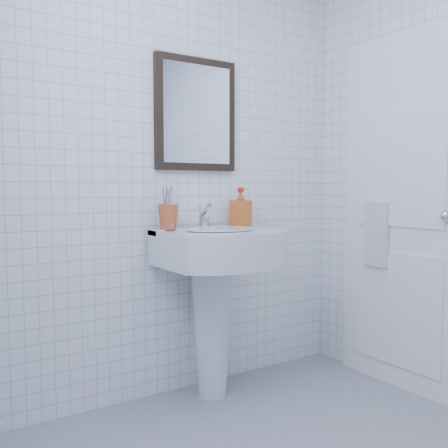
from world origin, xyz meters
TOP-DOWN VIEW (x-y plane):
  - wall_back at (0.00, 1.20)m, footprint 2.20×0.02m
  - wall_left at (-1.10, 0.00)m, footprint 0.02×2.40m
  - washbasin at (0.11, 0.99)m, footprint 0.61×0.44m
  - faucet at (0.11, 1.10)m, footprint 0.06×0.12m
  - toothbrush_cup at (-0.11, 1.10)m, footprint 0.12×0.12m
  - soap_dispenser at (0.35, 1.10)m, footprint 0.10×0.11m
  - wall_mirror at (0.11, 1.18)m, footprint 0.50×0.04m
  - bathroom_door at (1.08, 0.55)m, footprint 0.04×0.80m
  - towel_ring at (1.06, 0.69)m, footprint 0.01×0.18m
  - hand_towel at (1.04, 0.69)m, footprint 0.03×0.16m

SIDE VIEW (x-z plane):
  - washbasin at x=0.11m, z-range 0.16..1.09m
  - hand_towel at x=1.04m, z-range 0.68..1.06m
  - faucet at x=0.11m, z-range 0.91..1.05m
  - toothbrush_cup at x=-0.11m, z-range 0.92..1.06m
  - bathroom_door at x=1.08m, z-range 0.00..2.00m
  - soap_dispenser at x=0.35m, z-range 0.92..1.14m
  - towel_ring at x=1.06m, z-range 0.96..1.14m
  - wall_back at x=0.00m, z-range 0.00..2.50m
  - wall_left at x=-1.10m, z-range 0.00..2.50m
  - wall_mirror at x=0.11m, z-range 1.24..1.86m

